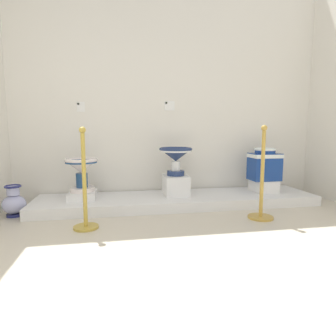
{
  "coord_description": "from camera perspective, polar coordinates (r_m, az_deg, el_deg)",
  "views": [
    {
      "loc": [
        1.34,
        -1.2,
        0.94
      ],
      "look_at": [
        1.97,
        2.29,
        0.48
      ],
      "focal_mm": 30.26,
      "sensor_mm": 36.0,
      "label": 1
    }
  ],
  "objects": [
    {
      "name": "stanchion_post_near_right",
      "position": [
        3.22,
        18.31,
        -4.75
      ],
      "size": [
        0.27,
        0.27,
        1.01
      ],
      "color": "gold",
      "rests_on": "ground_plane"
    },
    {
      "name": "info_placard_second",
      "position": [
        3.98,
        0.29,
        12.44
      ],
      "size": [
        0.14,
        0.01,
        0.13
      ],
      "color": "white"
    },
    {
      "name": "antique_toilet_slender_white",
      "position": [
        3.57,
        -17.03,
        -0.13
      ],
      "size": [
        0.39,
        0.39,
        0.41
      ],
      "color": "white",
      "rests_on": "plinth_block_slender_white"
    },
    {
      "name": "antique_toilet_tall_cobalt",
      "position": [
        4.05,
        18.86,
        0.91
      ],
      "size": [
        0.39,
        0.29,
        0.44
      ],
      "color": "navy",
      "rests_on": "plinth_block_tall_cobalt"
    },
    {
      "name": "ground_plane",
      "position": [
        2.3,
        10.55,
        -17.16
      ],
      "size": [
        6.2,
        5.5,
        0.02
      ],
      "primitive_type": "cube",
      "color": "beige"
    },
    {
      "name": "decorative_vase_companion",
      "position": [
        3.6,
        -28.61,
        -6.15
      ],
      "size": [
        0.25,
        0.25,
        0.35
      ],
      "color": "navy",
      "rests_on": "ground_plane"
    },
    {
      "name": "antique_toilet_pale_glazed",
      "position": [
        3.64,
        1.56,
        2.6
      ],
      "size": [
        0.42,
        0.42,
        0.36
      ],
      "color": "navy",
      "rests_on": "plinth_block_pale_glazed"
    },
    {
      "name": "plinth_block_slender_white",
      "position": [
        3.63,
        -16.84,
        -5.25
      ],
      "size": [
        0.32,
        0.39,
        0.09
      ],
      "primitive_type": "cube",
      "color": "white",
      "rests_on": "display_platform"
    },
    {
      "name": "wall_back",
      "position": [
        4.06,
        0.72,
        16.89
      ],
      "size": [
        4.4,
        0.06,
        3.22
      ],
      "primitive_type": "cube",
      "color": "white",
      "rests_on": "ground_plane"
    },
    {
      "name": "stanchion_post_near_left",
      "position": [
        2.85,
        -16.39,
        -5.76
      ],
      "size": [
        0.24,
        0.24,
        0.99
      ],
      "color": "gold",
      "rests_on": "ground_plane"
    },
    {
      "name": "plinth_block_pale_glazed",
      "position": [
        3.69,
        1.54,
        -3.44
      ],
      "size": [
        0.3,
        0.38,
        0.25
      ],
      "primitive_type": "cube",
      "color": "white",
      "rests_on": "display_platform"
    },
    {
      "name": "info_placard_first",
      "position": [
        3.93,
        -17.16,
        11.72
      ],
      "size": [
        0.1,
        0.01,
        0.12
      ],
      "color": "white"
    },
    {
      "name": "plinth_block_tall_cobalt",
      "position": [
        4.09,
        18.68,
        -3.4
      ],
      "size": [
        0.29,
        0.34,
        0.16
      ],
      "primitive_type": "cube",
      "color": "white",
      "rests_on": "display_platform"
    },
    {
      "name": "display_platform",
      "position": [
        3.67,
        2.01,
        -6.48
      ],
      "size": [
        3.55,
        0.79,
        0.12
      ],
      "primitive_type": "cube",
      "color": "white",
      "rests_on": "ground_plane"
    }
  ]
}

